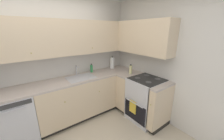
{
  "coord_description": "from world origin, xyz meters",
  "views": [
    {
      "loc": [
        -0.47,
        -1.31,
        1.87
      ],
      "look_at": [
        0.96,
        0.61,
        1.14
      ],
      "focal_mm": 20.97,
      "sensor_mm": 36.0,
      "label": 1
    }
  ],
  "objects": [
    {
      "name": "paper_towel_roll",
      "position": [
        1.49,
        1.32,
        1.06
      ],
      "size": [
        0.11,
        0.11,
        0.34
      ],
      "color": "white",
      "rests_on": "countertop_back"
    },
    {
      "name": "sink",
      "position": [
        0.54,
        1.13,
        0.88
      ],
      "size": [
        0.56,
        0.4,
        0.1
      ],
      "color": "#B7B7BC",
      "rests_on": "countertop_back"
    },
    {
      "name": "lower_cabinets_back",
      "position": [
        0.44,
        1.17,
        0.45
      ],
      "size": [
        1.63,
        0.62,
        0.88
      ],
      "color": "beige",
      "rests_on": "ground_plane"
    },
    {
      "name": "countertop_back",
      "position": [
        0.44,
        1.16,
        0.9
      ],
      "size": [
        2.83,
        0.6,
        0.03
      ],
      "primitive_type": "cube",
      "color": "#B7A89E",
      "rests_on": "lower_cabinets_back"
    },
    {
      "name": "upper_cabinets_back",
      "position": [
        0.28,
        1.3,
        1.73
      ],
      "size": [
        2.51,
        0.34,
        0.67
      ],
      "color": "beige"
    },
    {
      "name": "countertop_right",
      "position": [
        1.56,
        0.44,
        0.9
      ],
      "size": [
        0.6,
        1.06,
        0.03
      ],
      "color": "#B7A89E",
      "rests_on": "lower_cabinets_right"
    },
    {
      "name": "faucet",
      "position": [
        0.54,
        1.34,
        1.05
      ],
      "size": [
        0.07,
        0.16,
        0.22
      ],
      "color": "silver",
      "rests_on": "countertop_back"
    },
    {
      "name": "oven_range",
      "position": [
        1.57,
        0.25,
        0.47
      ],
      "size": [
        0.68,
        0.62,
        1.07
      ],
      "color": "silver",
      "rests_on": "ground_plane"
    },
    {
      "name": "soap_bottle",
      "position": [
        0.9,
        1.34,
        1.01
      ],
      "size": [
        0.06,
        0.06,
        0.2
      ],
      "color": "#338C4C",
      "rests_on": "countertop_back"
    },
    {
      "name": "wall_back",
      "position": [
        0.0,
        1.49,
        1.27
      ],
      "size": [
        3.81,
        0.05,
        2.55
      ],
      "primitive_type": "cube",
      "color": "silver",
      "rests_on": "ground_plane"
    },
    {
      "name": "lower_cabinets_right",
      "position": [
        1.56,
        0.44,
        0.45
      ],
      "size": [
        0.62,
        1.06,
        0.88
      ],
      "color": "beige",
      "rests_on": "ground_plane"
    },
    {
      "name": "dishwasher",
      "position": [
        -0.68,
        1.16,
        0.44
      ],
      "size": [
        0.6,
        0.63,
        0.88
      ],
      "color": "silver",
      "rests_on": "ground_plane"
    },
    {
      "name": "wall_right",
      "position": [
        1.88,
        0.0,
        1.27
      ],
      "size": [
        0.05,
        3.03,
        2.55
      ],
      "primitive_type": "cube",
      "color": "silver",
      "rests_on": "ground_plane"
    },
    {
      "name": "upper_cabinets_right",
      "position": [
        1.7,
        0.67,
        1.73
      ],
      "size": [
        0.32,
        1.58,
        0.67
      ],
      "color": "beige"
    },
    {
      "name": "oil_bottle",
      "position": [
        1.56,
        0.72,
        1.02
      ],
      "size": [
        0.06,
        0.06,
        0.22
      ],
      "color": "beige",
      "rests_on": "countertop_right"
    }
  ]
}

